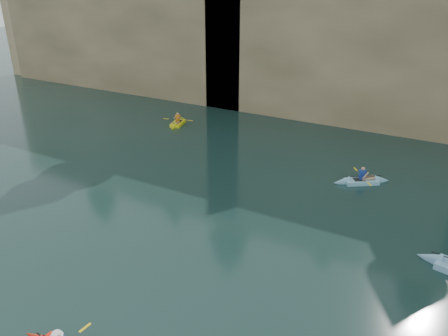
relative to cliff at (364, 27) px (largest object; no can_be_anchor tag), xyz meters
The scene contains 8 objects.
ground 30.59m from the cliff, 90.00° to the right, with size 160.00×160.00×0.00m, color black.
cliff is the anchor object (origin of this frame).
cliff_slab_west 21.34m from the cliff, 159.70° to the right, with size 26.00×2.40×10.56m, color tan.
cliff_slab_center 7.67m from the cliff, 74.88° to the right, with size 24.00×2.40×11.40m, color tan.
sea_cave_west 20.12m from the cliff, 155.90° to the right, with size 4.50×1.00×4.00m, color black.
sea_cave_center 10.01m from the cliff, 116.42° to the right, with size 3.50×1.00×3.20m, color black.
kayaker_yellow 17.57m from the cliff, 123.96° to the right, with size 2.16×2.80×1.11m.
kayaker_ltblue_mid 18.63m from the cliff, 74.94° to the right, with size 2.83×2.26×1.13m.
Camera 1 is at (8.39, -8.29, 9.82)m, focal length 35.00 mm.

